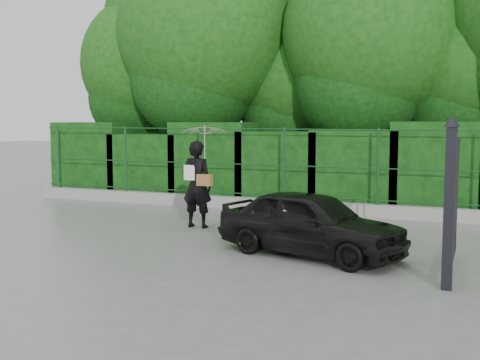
% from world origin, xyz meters
% --- Properties ---
extents(ground, '(80.00, 80.00, 0.00)m').
position_xyz_m(ground, '(0.00, 0.00, 0.00)').
color(ground, gray).
extents(kerb, '(14.00, 0.25, 0.30)m').
position_xyz_m(kerb, '(0.00, 4.50, 0.15)').
color(kerb, '#9E9E99').
rests_on(kerb, ground).
extents(fence, '(14.13, 0.06, 1.80)m').
position_xyz_m(fence, '(0.22, 4.50, 1.20)').
color(fence, '#14431E').
rests_on(fence, kerb).
extents(hedge, '(14.20, 1.20, 2.24)m').
position_xyz_m(hedge, '(-0.02, 5.50, 1.04)').
color(hedge, black).
rests_on(hedge, ground).
extents(trees, '(17.10, 6.15, 8.08)m').
position_xyz_m(trees, '(1.14, 7.74, 4.62)').
color(trees, black).
rests_on(trees, ground).
extents(gate, '(0.22, 2.33, 2.36)m').
position_xyz_m(gate, '(4.60, -0.72, 1.19)').
color(gate, black).
rests_on(gate, ground).
extents(woman, '(1.00, 1.02, 2.19)m').
position_xyz_m(woman, '(-0.52, 1.75, 1.43)').
color(woman, black).
rests_on(woman, ground).
extents(car, '(3.52, 2.19, 1.12)m').
position_xyz_m(car, '(2.33, 0.08, 0.56)').
color(car, black).
rests_on(car, ground).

